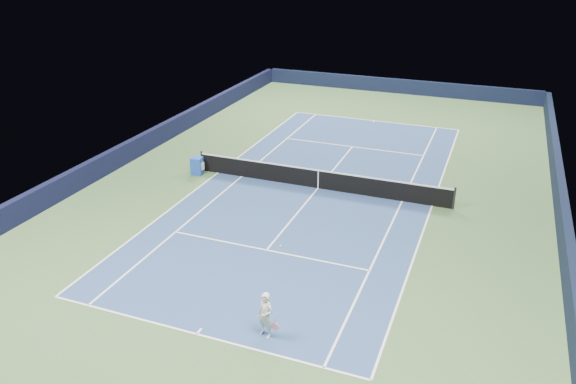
% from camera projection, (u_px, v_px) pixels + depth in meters
% --- Properties ---
extents(ground, '(40.00, 40.00, 0.00)m').
position_uv_depth(ground, '(318.00, 188.00, 27.39)').
color(ground, '#395830').
rests_on(ground, ground).
extents(wall_far, '(22.00, 0.35, 1.10)m').
position_uv_depth(wall_far, '(398.00, 86.00, 44.00)').
color(wall_far, black).
rests_on(wall_far, ground).
extents(wall_right, '(0.35, 40.00, 1.10)m').
position_uv_depth(wall_right, '(562.00, 214.00, 23.61)').
color(wall_right, black).
rests_on(wall_right, ground).
extents(wall_left, '(0.35, 40.00, 1.10)m').
position_uv_depth(wall_left, '(131.00, 150.00, 30.72)').
color(wall_left, black).
rests_on(wall_left, ground).
extents(court_surface, '(10.97, 23.77, 0.01)m').
position_uv_depth(court_surface, '(318.00, 188.00, 27.39)').
color(court_surface, navy).
rests_on(court_surface, ground).
extents(baseline_far, '(10.97, 0.08, 0.00)m').
position_uv_depth(baseline_far, '(374.00, 121.00, 37.48)').
color(baseline_far, white).
rests_on(baseline_far, ground).
extents(baseline_near, '(10.97, 0.08, 0.00)m').
position_uv_depth(baseline_near, '(197.00, 334.00, 17.30)').
color(baseline_near, white).
rests_on(baseline_near, ground).
extents(sideline_doubles_right, '(0.08, 23.77, 0.00)m').
position_uv_depth(sideline_doubles_right, '(432.00, 206.00, 25.59)').
color(sideline_doubles_right, white).
rests_on(sideline_doubles_right, ground).
extents(sideline_doubles_left, '(0.08, 23.77, 0.00)m').
position_uv_depth(sideline_doubles_left, '(218.00, 173.00, 29.19)').
color(sideline_doubles_left, white).
rests_on(sideline_doubles_left, ground).
extents(sideline_singles_right, '(0.08, 23.77, 0.00)m').
position_uv_depth(sideline_singles_right, '(402.00, 201.00, 26.04)').
color(sideline_singles_right, white).
rests_on(sideline_singles_right, ground).
extents(sideline_singles_left, '(0.08, 23.77, 0.00)m').
position_uv_depth(sideline_singles_left, '(242.00, 176.00, 28.74)').
color(sideline_singles_left, white).
rests_on(sideline_singles_left, ground).
extents(service_line_far, '(8.23, 0.08, 0.00)m').
position_uv_depth(service_line_far, '(352.00, 147.00, 32.83)').
color(service_line_far, white).
rests_on(service_line_far, ground).
extents(service_line_near, '(8.23, 0.08, 0.00)m').
position_uv_depth(service_line_near, '(267.00, 250.00, 21.96)').
color(service_line_near, white).
rests_on(service_line_near, ground).
extents(center_service_line, '(0.08, 12.80, 0.00)m').
position_uv_depth(center_service_line, '(318.00, 188.00, 27.39)').
color(center_service_line, white).
rests_on(center_service_line, ground).
extents(center_mark_far, '(0.08, 0.30, 0.00)m').
position_uv_depth(center_mark_far, '(374.00, 121.00, 37.36)').
color(center_mark_far, white).
rests_on(center_mark_far, ground).
extents(center_mark_near, '(0.08, 0.30, 0.00)m').
position_uv_depth(center_mark_near, '(199.00, 331.00, 17.42)').
color(center_mark_near, white).
rests_on(center_mark_near, ground).
extents(tennis_net, '(12.90, 0.10, 1.07)m').
position_uv_depth(tennis_net, '(318.00, 179.00, 27.19)').
color(tennis_net, black).
rests_on(tennis_net, ground).
extents(sponsor_cube, '(0.64, 0.57, 0.90)m').
position_uv_depth(sponsor_cube, '(197.00, 166.00, 28.85)').
color(sponsor_cube, '#1D48B3').
rests_on(sponsor_cube, ground).
extents(tennis_player, '(0.78, 1.30, 2.67)m').
position_uv_depth(tennis_player, '(266.00, 315.00, 16.93)').
color(tennis_player, silver).
rests_on(tennis_player, ground).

